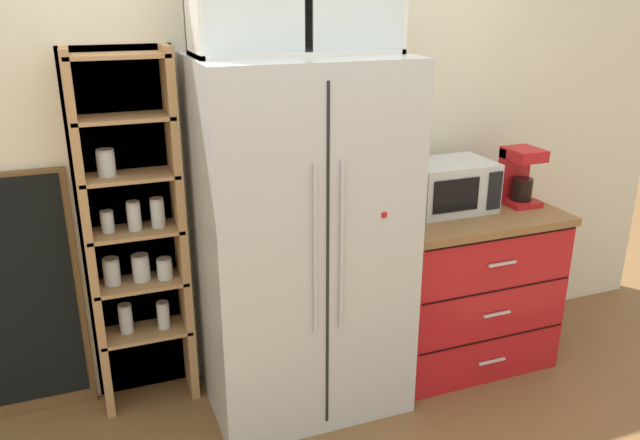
{
  "coord_description": "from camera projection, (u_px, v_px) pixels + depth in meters",
  "views": [
    {
      "loc": [
        -0.91,
        -2.64,
        1.96
      ],
      "look_at": [
        0.1,
        0.0,
        0.94
      ],
      "focal_mm": 35.31,
      "sensor_mm": 36.0,
      "label": 1
    }
  ],
  "objects": [
    {
      "name": "ground_plane",
      "position": [
        302.0,
        392.0,
        3.29
      ],
      "size": [
        10.71,
        10.71,
        0.0
      ],
      "primitive_type": "plane",
      "color": "brown"
    },
    {
      "name": "wall_back_cream",
      "position": [
        274.0,
        137.0,
        3.21
      ],
      "size": [
        5.01,
        0.1,
        2.55
      ],
      "primitive_type": "cube",
      "color": "silver",
      "rests_on": "ground"
    },
    {
      "name": "refrigerator",
      "position": [
        300.0,
        239.0,
        3.0
      ],
      "size": [
        0.94,
        0.72,
        1.72
      ],
      "color": "silver",
      "rests_on": "ground"
    },
    {
      "name": "pantry_shelf_column",
      "position": [
        134.0,
        232.0,
        3.0
      ],
      "size": [
        0.5,
        0.25,
        1.75
      ],
      "color": "brown",
      "rests_on": "ground"
    },
    {
      "name": "counter_cabinet",
      "position": [
        462.0,
        284.0,
        3.49
      ],
      "size": [
        0.93,
        0.66,
        0.88
      ],
      "color": "red",
      "rests_on": "ground"
    },
    {
      "name": "microwave",
      "position": [
        449.0,
        186.0,
        3.31
      ],
      "size": [
        0.44,
        0.33,
        0.26
      ],
      "color": "silver",
      "rests_on": "counter_cabinet"
    },
    {
      "name": "coffee_maker",
      "position": [
        518.0,
        176.0,
        3.4
      ],
      "size": [
        0.17,
        0.2,
        0.31
      ],
      "color": "red",
      "rests_on": "counter_cabinet"
    },
    {
      "name": "mug_navy",
      "position": [
        466.0,
        201.0,
        3.36
      ],
      "size": [
        0.12,
        0.09,
        0.08
      ],
      "color": "navy",
      "rests_on": "counter_cabinet"
    },
    {
      "name": "bottle_amber",
      "position": [
        397.0,
        191.0,
        3.23
      ],
      "size": [
        0.06,
        0.06,
        0.29
      ],
      "color": "brown",
      "rests_on": "counter_cabinet"
    },
    {
      "name": "chalkboard_menu",
      "position": [
        14.0,
        300.0,
        2.93
      ],
      "size": [
        0.6,
        0.04,
        1.23
      ],
      "color": "brown",
      "rests_on": "ground"
    }
  ]
}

